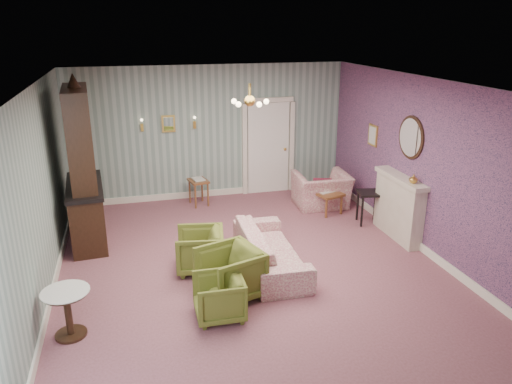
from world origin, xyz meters
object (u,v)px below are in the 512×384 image
object	(u,v)px
fireplace	(399,207)
wingback_chair	(322,185)
olive_chair_c	(200,248)
olive_chair_b	(230,271)
coffee_table	(322,200)
side_table_black	(369,208)
dresser	(81,163)
olive_chair_a	(219,295)
sofa_chintz	(270,243)
pedestal_table	(68,313)

from	to	relation	value
fireplace	wingback_chair	bearing A→B (deg)	111.99
olive_chair_c	fireplace	bearing A→B (deg)	104.96
olive_chair_b	olive_chair_c	distance (m)	0.97
coffee_table	olive_chair_c	bearing A→B (deg)	-145.88
olive_chair_c	side_table_black	xyz separation A→B (m)	(3.46, 1.05, -0.05)
wingback_chair	dresser	xyz separation A→B (m)	(-4.68, -0.53, 0.96)
dresser	wingback_chair	bearing A→B (deg)	2.56
wingback_chair	side_table_black	size ratio (longest dim) A/B	1.71
coffee_table	wingback_chair	bearing A→B (deg)	73.90
olive_chair_a	dresser	size ratio (longest dim) A/B	0.23
olive_chair_b	side_table_black	distance (m)	3.73
olive_chair_c	dresser	world-z (taller)	dresser
sofa_chintz	fireplace	bearing A→B (deg)	-76.68
olive_chair_a	pedestal_table	world-z (taller)	olive_chair_a
pedestal_table	side_table_black	bearing A→B (deg)	24.12
olive_chair_b	dresser	world-z (taller)	dresser
olive_chair_c	side_table_black	distance (m)	3.61
sofa_chintz	wingback_chair	bearing A→B (deg)	-36.03
wingback_chair	olive_chair_a	bearing A→B (deg)	53.72
wingback_chair	fireplace	distance (m)	1.97
olive_chair_c	olive_chair_a	bearing A→B (deg)	11.08
olive_chair_a	side_table_black	distance (m)	4.20
sofa_chintz	dresser	world-z (taller)	dresser
fireplace	pedestal_table	world-z (taller)	fireplace
sofa_chintz	pedestal_table	bearing A→B (deg)	112.93
olive_chair_b	wingback_chair	xyz separation A→B (m)	(2.64, 3.10, 0.08)
olive_chair_c	pedestal_table	size ratio (longest dim) A/B	1.16
pedestal_table	olive_chair_b	bearing A→B (deg)	10.66
wingback_chair	dresser	world-z (taller)	dresser
sofa_chintz	coffee_table	bearing A→B (deg)	-37.91
olive_chair_a	dresser	xyz separation A→B (m)	(-1.79, 3.03, 1.12)
olive_chair_b	olive_chair_c	xyz separation A→B (m)	(-0.29, 0.92, -0.04)
olive_chair_b	pedestal_table	size ratio (longest dim) A/B	1.28
olive_chair_c	olive_chair_b	bearing A→B (deg)	27.01
dresser	coffee_table	size ratio (longest dim) A/B	3.28
olive_chair_c	wingback_chair	xyz separation A→B (m)	(2.93, 2.17, 0.11)
olive_chair_a	sofa_chintz	bearing A→B (deg)	139.98
fireplace	pedestal_table	xyz separation A→B (m)	(-5.51, -1.67, -0.26)
coffee_table	fireplace	bearing A→B (deg)	-63.16
olive_chair_a	side_table_black	world-z (taller)	same
fireplace	coffee_table	bearing A→B (deg)	116.84
sofa_chintz	pedestal_table	distance (m)	3.16
olive_chair_a	side_table_black	size ratio (longest dim) A/B	1.00
olive_chair_b	side_table_black	xyz separation A→B (m)	(3.17, 1.97, -0.08)
side_table_black	olive_chair_a	bearing A→B (deg)	-144.49
olive_chair_c	sofa_chintz	xyz separation A→B (m)	(1.10, -0.18, 0.04)
fireplace	side_table_black	distance (m)	0.78
olive_chair_a	olive_chair_b	distance (m)	0.54
sofa_chintz	wingback_chair	size ratio (longest dim) A/B	1.90
wingback_chair	fireplace	xyz separation A→B (m)	(0.74, -1.83, 0.10)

